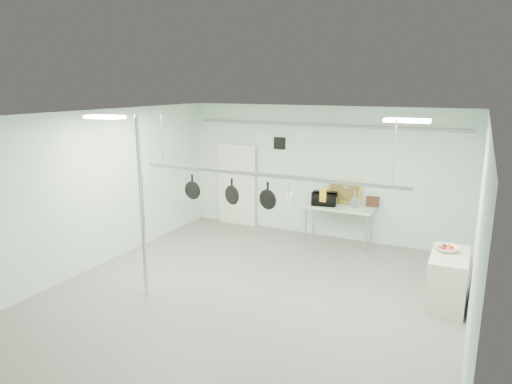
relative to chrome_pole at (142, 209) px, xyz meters
The scene contains 25 objects.
floor 2.41m from the chrome_pole, 19.44° to the left, with size 8.00×8.00×0.00m, color gray.
ceiling 2.40m from the chrome_pole, 19.44° to the left, with size 7.00×8.00×0.02m, color silver.
back_wall 4.89m from the chrome_pole, 69.68° to the left, with size 7.00×0.02×3.20m, color silver.
right_wall 5.22m from the chrome_pole, ahead, with size 0.02×8.00×3.20m, color silver.
door 4.61m from the chrome_pole, 97.53° to the left, with size 1.10×0.10×2.20m, color silver.
wall_vent 4.65m from the chrome_pole, 82.52° to the left, with size 0.30×0.04×0.30m, color black.
conduit_pipe 4.95m from the chrome_pole, 69.30° to the left, with size 0.07×0.07×6.60m, color gray.
chrome_pole is the anchor object (origin of this frame).
prep_table 4.85m from the chrome_pole, 61.29° to the left, with size 1.60×0.70×0.91m.
side_cabinet 5.37m from the chrome_pole, 22.41° to the left, with size 0.60×1.20×0.90m, color beige.
pot_rack 2.19m from the chrome_pole, 25.35° to the left, with size 4.80×0.06×1.00m.
light_panel_left 1.65m from the chrome_pole, 158.20° to the right, with size 0.65×0.30×0.05m, color white.
light_panel_right 4.55m from the chrome_pole, 16.31° to the left, with size 0.65×0.30×0.05m, color white.
microwave 4.63m from the chrome_pole, 64.94° to the left, with size 0.57×0.38×0.31m, color black.
coffee_canister 4.78m from the chrome_pole, 63.03° to the left, with size 0.14×0.14×0.21m, color silver.
painting_large 5.09m from the chrome_pole, 62.57° to the left, with size 0.78×0.05×0.58m, color gold.
painting_small 5.44m from the chrome_pole, 56.28° to the left, with size 0.30×0.04×0.25m, color #381F13.
fruit_bowl 5.26m from the chrome_pole, 24.07° to the left, with size 0.38×0.38×0.09m, color white.
skillet_left 1.03m from the chrome_pole, 63.82° to the left, with size 0.34×0.06×0.47m, color black, non-canonical shape.
skillet_mid 1.58m from the chrome_pole, 35.27° to the left, with size 0.34×0.06×0.47m, color black, non-canonical shape.
skillet_right 2.18m from the chrome_pole, 24.58° to the left, with size 0.35×0.06×0.46m, color black, non-canonical shape.
whisk 2.54m from the chrome_pole, 20.89° to the left, with size 0.18×0.18×0.33m, color #AEAEB3, non-canonical shape.
grater 3.09m from the chrome_pole, 17.04° to the left, with size 0.10×0.02×0.24m, color yellow, non-canonical shape.
saucepan 3.59m from the chrome_pole, 14.61° to the left, with size 0.15×0.09×0.27m, color silver, non-canonical shape.
fruit_cluster 5.26m from the chrome_pole, 24.07° to the left, with size 0.24×0.24×0.09m, color #B7101C, non-canonical shape.
Camera 1 is at (3.40, -6.52, 3.67)m, focal length 32.00 mm.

